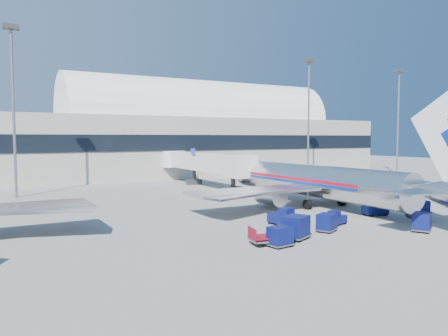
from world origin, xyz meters
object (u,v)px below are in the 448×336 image
mast_east (309,101)px  barrier_far (420,197)px  mast_west (13,85)px  cart_train_a (327,222)px  jetbridge_near (200,162)px  cart_train_c (280,236)px  cart_open_red (267,238)px  airliner_main (319,181)px  cart_train_b (296,227)px  barrier_mid (402,199)px  mast_far_east (399,106)px  tug_right (374,208)px  barrier_near (384,200)px  tug_lead (336,218)px  tug_left (283,217)px  cart_solo_far (418,208)px  cart_solo_near (422,222)px

mast_east → barrier_far: bearing=-100.9°
mast_west → cart_train_a: (21.22, -36.21, -13.97)m
jetbridge_near → cart_train_c: bearing=-108.2°
cart_train_c → cart_open_red: (-0.43, 1.00, -0.33)m
airliner_main → cart_train_b: size_ratio=14.32×
cart_train_c → barrier_mid: bearing=14.2°
mast_east → barrier_far: size_ratio=7.53×
barrier_far → cart_train_c: cart_train_c is taller
cart_train_a → cart_train_c: 6.90m
mast_far_east → cart_train_c: size_ratio=12.15×
tug_right → barrier_near: bearing=44.9°
airliner_main → cart_train_a: bearing=-129.3°
mast_far_east → barrier_mid: mast_far_east is taller
barrier_near → barrier_far: size_ratio=1.00×
cart_train_a → cart_train_c: cart_train_a is taller
tug_lead → mast_east: bearing=35.6°
mast_west → tug_right: 47.17m
tug_left → cart_open_red: tug_left is taller
mast_west → airliner_main: bearing=-40.4°
barrier_far → cart_solo_far: size_ratio=1.25×
airliner_main → mast_far_east: bearing=29.5°
barrier_mid → cart_solo_far: size_ratio=1.25×
mast_far_east → cart_open_red: (-60.75, -37.41, -14.31)m
cart_train_c → cart_solo_far: (19.11, 2.70, 0.12)m
jetbridge_near → cart_solo_far: (6.19, -36.51, -3.01)m
mast_far_east → tug_left: mast_far_east is taller
mast_east → cart_train_c: mast_east is taller
tug_right → cart_solo_far: 4.13m
mast_east → barrier_near: mast_east is taller
mast_east → jetbridge_near: bearing=177.9°
tug_left → cart_solo_far: cart_solo_far is taller
tug_left → cart_train_c: 8.01m
barrier_mid → tug_lead: tug_lead is taller
mast_east → cart_solo_far: 41.59m
barrier_mid → cart_train_b: (-24.11, -9.11, 0.55)m
tug_left → cart_solo_far: bearing=-114.9°
tug_left → cart_solo_near: tug_left is taller
barrier_mid → airliner_main: bearing=167.5°
jetbridge_near → cart_train_a: bearing=-99.8°
tug_lead → cart_solo_near: bearing=-70.4°
tug_right → cart_train_b: (-13.71, -4.36, 0.26)m
barrier_near → cart_solo_far: (-4.21, -7.70, 0.47)m
cart_solo_far → cart_open_red: (-19.54, -1.71, -0.44)m
mast_far_east → cart_train_a: mast_far_east is taller
barrier_near → cart_open_red: (-23.75, -9.41, 0.03)m
tug_right → cart_train_c: bearing=-149.7°
airliner_main → tug_right: size_ratio=13.86×
barrier_near → cart_open_red: barrier_near is taller
airliner_main → mast_far_east: 53.06m
tug_right → airliner_main: bearing=108.2°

